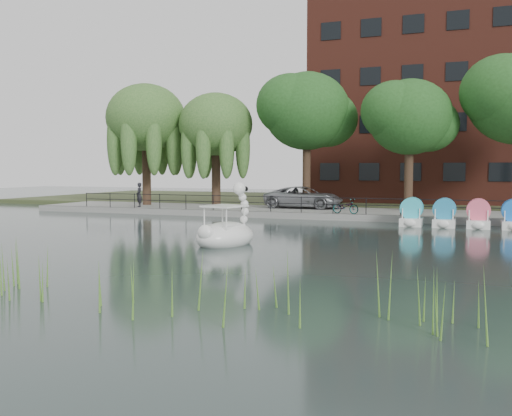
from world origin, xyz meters
The scene contains 15 objects.
ground_plane centered at (0.00, 0.00, 0.00)m, with size 120.00×120.00×0.00m, color #394947.
promenade centered at (0.00, 16.00, 0.20)m, with size 40.00×6.00×0.40m, color gray.
kerb centered at (0.00, 13.05, 0.20)m, with size 40.00×0.25×0.40m, color gray.
land_strip centered at (0.00, 30.00, 0.18)m, with size 60.00×22.00×0.36m, color #47512D.
railing centered at (0.00, 13.25, 1.15)m, with size 32.00×0.05×1.00m.
apartment_building centered at (7.00, 29.97, 9.36)m, with size 20.00×10.07×18.00m.
willow_left centered at (-13.00, 16.50, 6.87)m, with size 5.88×5.88×9.01m.
willow_mid centered at (-7.50, 17.00, 6.25)m, with size 5.32×5.32×8.15m.
broadleaf_center centered at (-1.00, 18.00, 7.06)m, with size 6.00×6.00×9.25m.
broadleaf_right centered at (6.00, 17.50, 6.39)m, with size 5.40×5.40×8.32m.
minivan centered at (-0.93, 17.06, 1.26)m, with size 6.16×2.83×1.71m, color gray.
bicycle centered at (2.76, 13.33, 0.90)m, with size 1.72×0.60×1.00m, color gray.
pedestrian centered at (-12.12, 14.05, 1.39)m, with size 0.71×0.48×1.98m, color black.
swan_boat centered at (0.42, 0.74, 0.56)m, with size 2.52×3.36×2.55m.
reed_bank centered at (2.00, -9.50, 0.60)m, with size 24.00×2.40×1.20m.
Camera 1 is at (9.79, -20.62, 3.14)m, focal length 40.00 mm.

